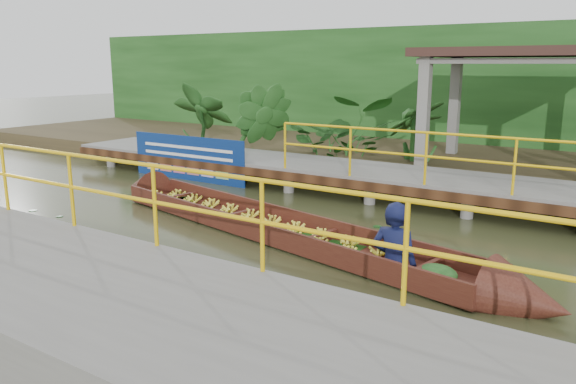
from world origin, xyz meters
The scene contains 9 objects.
ground centered at (0.00, 0.00, 0.00)m, with size 80.00×80.00×0.00m, color #31361B.
land_strip centered at (0.00, 7.50, 0.23)m, with size 30.00×8.00×0.45m, color #362C1B.
far_dock centered at (0.02, 3.43, 0.48)m, with size 16.00×2.06×1.66m.
near_dock centered at (1.00, -4.20, 0.30)m, with size 18.00×2.40×1.73m.
pavilion centered at (3.00, 6.30, 2.82)m, with size 4.40×3.00×3.00m.
foliage_backdrop centered at (0.00, 10.00, 2.00)m, with size 30.00×0.80×4.00m, color #173F14.
vendor_boat centered at (1.00, -0.27, 0.28)m, with size 9.48×2.87×2.26m.
blue_banner centered at (-3.85, 2.48, 0.56)m, with size 3.55×0.04×1.11m.
tropical_plants centered at (0.54, 5.30, 1.22)m, with size 14.24×1.24×1.55m.
Camera 1 is at (5.74, -7.68, 2.83)m, focal length 35.00 mm.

